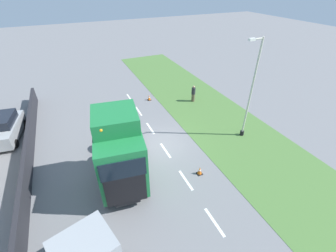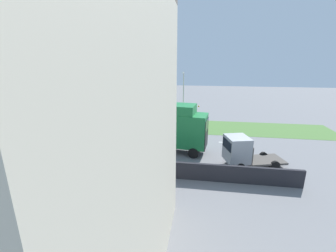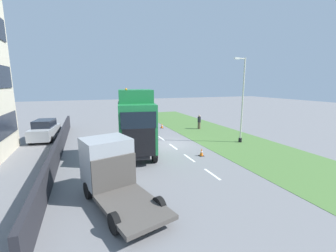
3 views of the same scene
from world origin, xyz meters
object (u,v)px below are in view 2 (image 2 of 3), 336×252
object	(u,v)px
lamp_post	(183,101)
parked_car	(70,170)
pedestrian	(136,119)
traffic_cone_lead	(198,136)
flatbed_truck	(241,151)
lorry_cab	(185,129)
traffic_cone_trailing	(112,130)

from	to	relation	value
lamp_post	parked_car	bearing A→B (deg)	-23.05
pedestrian	traffic_cone_lead	size ratio (longest dim) A/B	2.95
pedestrian	flatbed_truck	bearing A→B (deg)	47.90
parked_car	lorry_cab	bearing A→B (deg)	138.61
flatbed_truck	traffic_cone_lead	bearing A→B (deg)	13.12
lamp_post	pedestrian	bearing A→B (deg)	-85.07
parked_car	traffic_cone_trailing	world-z (taller)	parked_car
flatbed_truck	pedestrian	bearing A→B (deg)	32.28
flatbed_truck	traffic_cone_trailing	world-z (taller)	flatbed_truck
traffic_cone_trailing	parked_car	bearing A→B (deg)	7.43
flatbed_truck	traffic_cone_lead	size ratio (longest dim) A/B	9.77
lorry_cab	pedestrian	bearing A→B (deg)	-131.46
lorry_cab	lamp_post	distance (m)	10.07
lorry_cab	pedestrian	size ratio (longest dim) A/B	4.05
lamp_post	traffic_cone_trailing	world-z (taller)	lamp_post
lorry_cab	traffic_cone_lead	world-z (taller)	lorry_cab
lamp_post	pedestrian	world-z (taller)	lamp_post
flatbed_truck	traffic_cone_lead	world-z (taller)	flatbed_truck
traffic_cone_lead	parked_car	bearing A→B (deg)	-39.05
lamp_post	flatbed_truck	bearing A→B (deg)	26.67
traffic_cone_trailing	lorry_cab	bearing A→B (deg)	61.95
lorry_cab	lamp_post	size ratio (longest dim) A/B	0.91
lorry_cab	traffic_cone_trailing	distance (m)	11.56
parked_car	traffic_cone_trailing	distance (m)	12.63
parked_car	traffic_cone_lead	size ratio (longest dim) A/B	7.80
traffic_cone_trailing	pedestrian	bearing A→B (deg)	152.67
flatbed_truck	traffic_cone_lead	distance (m)	8.20
parked_car	pedestrian	bearing A→B (deg)	-173.51
parked_car	traffic_cone_trailing	xyz separation A→B (m)	(-12.51, -1.63, -0.68)
traffic_cone_trailing	lamp_post	bearing A→B (deg)	117.38
flatbed_truck	traffic_cone_trailing	distance (m)	17.07
lamp_post	traffic_cone_lead	xyz separation A→B (m)	(5.28, 2.32, -3.29)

